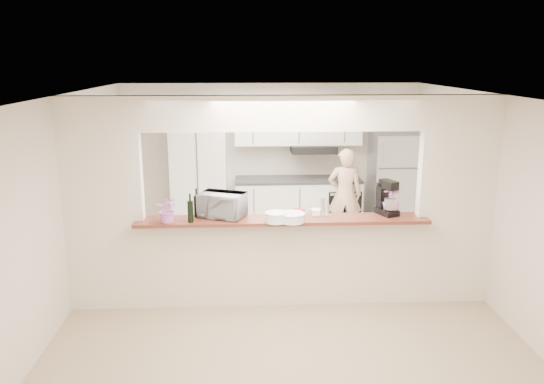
{
  "coord_description": "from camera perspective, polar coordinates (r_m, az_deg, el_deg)",
  "views": [
    {
      "loc": [
        -0.41,
        -5.93,
        2.89
      ],
      "look_at": [
        -0.11,
        0.3,
        1.32
      ],
      "focal_mm": 35.0,
      "sensor_mm": 36.0,
      "label": 1
    }
  ],
  "objects": [
    {
      "name": "serving_bowls",
      "position": [
        6.23,
        -5.36,
        -1.74
      ],
      "size": [
        0.35,
        0.35,
        0.21
      ],
      "primitive_type": "imported",
      "rotation": [
        0.0,
        0.0,
        -0.29
      ],
      "color": "white",
      "rests_on": "bar_counter"
    },
    {
      "name": "floor",
      "position": [
        6.61,
        1.06,
        -11.79
      ],
      "size": [
        6.0,
        6.0,
        0.0
      ],
      "primitive_type": "plane",
      "color": "tan",
      "rests_on": "ground"
    },
    {
      "name": "plate_stack_a",
      "position": [
        6.01,
        0.43,
        -2.72
      ],
      "size": [
        0.25,
        0.25,
        0.11
      ],
      "color": "white",
      "rests_on": "bar_counter"
    },
    {
      "name": "plate_stack_b",
      "position": [
        6.02,
        2.18,
        -2.75
      ],
      "size": [
        0.29,
        0.29,
        0.1
      ],
      "color": "white",
      "rests_on": "bar_counter"
    },
    {
      "name": "wine_bottle_a",
      "position": [
        6.05,
        -8.76,
        -2.05
      ],
      "size": [
        0.07,
        0.07,
        0.33
      ],
      "color": "black",
      "rests_on": "bar_counter"
    },
    {
      "name": "red_bowl",
      "position": [
        6.3,
        2.88,
        -2.18
      ],
      "size": [
        0.14,
        0.14,
        0.07
      ],
      "primitive_type": "cylinder",
      "color": "maroon",
      "rests_on": "bar_counter"
    },
    {
      "name": "flower_left",
      "position": [
        6.08,
        -11.12,
        -1.86
      ],
      "size": [
        0.32,
        0.29,
        0.31
      ],
      "primitive_type": "imported",
      "rotation": [
        0.0,
        0.0,
        -0.2
      ],
      "color": "#C669A5",
      "rests_on": "bar_counter"
    },
    {
      "name": "refrigerator",
      "position": [
        9.16,
        12.87,
        0.91
      ],
      "size": [
        0.75,
        0.7,
        1.7
      ],
      "primitive_type": "cube",
      "color": "#B4B5B9",
      "rests_on": "floor"
    },
    {
      "name": "toaster_oven",
      "position": [
        6.21,
        -5.37,
        -1.4
      ],
      "size": [
        0.61,
        0.51,
        0.29
      ],
      "primitive_type": "imported",
      "rotation": [
        0.0,
        0.0,
        -0.36
      ],
      "color": "#A5A5A9",
      "rests_on": "bar_counter"
    },
    {
      "name": "kitchen_cabinets",
      "position": [
        8.87,
        -1.28,
        1.66
      ],
      "size": [
        3.15,
        0.62,
        2.25
      ],
      "color": "silver",
      "rests_on": "floor"
    },
    {
      "name": "utensil_caddy",
      "position": [
        6.28,
        5.18,
        -1.73
      ],
      "size": [
        0.24,
        0.15,
        0.21
      ],
      "color": "silver",
      "rests_on": "bar_counter"
    },
    {
      "name": "partition",
      "position": [
        6.11,
        1.12,
        0.81
      ],
      "size": [
        5.0,
        0.15,
        2.5
      ],
      "color": "silver",
      "rests_on": "floor"
    },
    {
      "name": "person",
      "position": [
        8.65,
        7.83,
        -0.31
      ],
      "size": [
        0.58,
        0.41,
        1.5
      ],
      "primitive_type": "imported",
      "rotation": [
        0.0,
        0.0,
        3.05
      ],
      "color": "#DAA58D",
      "rests_on": "floor"
    },
    {
      "name": "tan_bowl",
      "position": [
        6.32,
        4.68,
        -2.14
      ],
      "size": [
        0.15,
        0.15,
        0.07
      ],
      "primitive_type": "cylinder",
      "color": "#C4B28A",
      "rests_on": "bar_counter"
    },
    {
      "name": "tile_overlay",
      "position": [
        8.03,
        0.33,
        -6.92
      ],
      "size": [
        5.0,
        2.9,
        0.01
      ],
      "primitive_type": "cube",
      "color": "beige",
      "rests_on": "floor"
    },
    {
      "name": "flower_right",
      "position": [
        6.43,
        12.73,
        -0.81
      ],
      "size": [
        0.25,
        0.25,
        0.36
      ],
      "primitive_type": "imported",
      "rotation": [
        0.0,
        0.0,
        -0.26
      ],
      "color": "#D472CF",
      "rests_on": "bar_counter"
    },
    {
      "name": "wine_bottle_b",
      "position": [
        6.26,
        -8.11,
        -1.46
      ],
      "size": [
        0.07,
        0.07,
        0.34
      ],
      "color": "black",
      "rests_on": "bar_counter"
    },
    {
      "name": "stand_mixer",
      "position": [
        6.42,
        12.22,
        -0.74
      ],
      "size": [
        0.27,
        0.33,
        0.42
      ],
      "color": "black",
      "rests_on": "bar_counter"
    },
    {
      "name": "bar_counter",
      "position": [
        6.38,
        1.09,
        -7.15
      ],
      "size": [
        3.4,
        0.38,
        1.09
      ],
      "color": "silver",
      "rests_on": "floor"
    }
  ]
}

